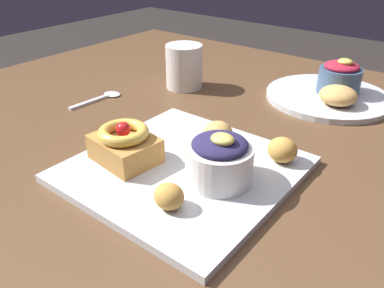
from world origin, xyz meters
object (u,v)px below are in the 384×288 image
(back_plate, at_px, (328,96))
(fritter_back, at_px, (282,150))
(back_pastry, at_px, (338,95))
(front_plate, at_px, (184,169))
(berry_ramekin, at_px, (219,159))
(fritter_middle, at_px, (218,134))
(back_ramekin, at_px, (340,77))
(spoon, at_px, (103,97))
(fritter_front, at_px, (169,196))
(cake_slice, at_px, (125,144))
(coffee_mug, at_px, (184,66))

(back_plate, bearing_deg, fritter_back, -81.42)
(back_pastry, bearing_deg, front_plate, -104.36)
(berry_ramekin, xyz_separation_m, fritter_middle, (-0.06, 0.08, -0.01))
(front_plate, distance_m, back_ramekin, 0.44)
(berry_ramekin, relative_size, fritter_back, 2.09)
(front_plate, height_order, spoon, front_plate)
(fritter_front, xyz_separation_m, fritter_back, (0.06, 0.19, 0.00))
(fritter_middle, relative_size, spoon, 0.38)
(cake_slice, height_order, fritter_back, cake_slice)
(berry_ramekin, distance_m, back_pastry, 0.37)
(fritter_front, height_order, back_pastry, back_pastry)
(fritter_back, xyz_separation_m, back_ramekin, (-0.03, 0.33, 0.01))
(front_plate, xyz_separation_m, berry_ramekin, (0.06, 0.00, 0.04))
(fritter_middle, relative_size, back_ramekin, 0.55)
(fritter_back, xyz_separation_m, back_pastry, (-0.01, 0.27, -0.00))
(cake_slice, xyz_separation_m, coffee_mug, (-0.15, 0.32, 0.01))
(cake_slice, xyz_separation_m, back_ramekin, (0.15, 0.47, 0.01))
(fritter_back, height_order, back_ramekin, back_ramekin)
(spoon, bearing_deg, cake_slice, -120.35)
(berry_ramekin, height_order, back_pastry, berry_ramekin)
(berry_ramekin, xyz_separation_m, back_ramekin, (0.01, 0.43, 0.00))
(back_ramekin, bearing_deg, spoon, -141.52)
(cake_slice, bearing_deg, spoon, 146.49)
(berry_ramekin, relative_size, fritter_middle, 1.92)
(cake_slice, xyz_separation_m, fritter_front, (0.13, -0.05, -0.01))
(cake_slice, height_order, back_pastry, cake_slice)
(fritter_middle, distance_m, back_ramekin, 0.35)
(coffee_mug, bearing_deg, fritter_back, -28.07)
(back_pastry, bearing_deg, coffee_mug, -164.61)
(back_ramekin, bearing_deg, fritter_back, -83.95)
(fritter_front, height_order, coffee_mug, coffee_mug)
(spoon, bearing_deg, back_pastry, -55.82)
(spoon, bearing_deg, coffee_mug, -26.99)
(back_ramekin, relative_size, spoon, 0.69)
(front_plate, bearing_deg, fritter_front, -61.22)
(cake_slice, distance_m, spoon, 0.29)
(fritter_back, bearing_deg, back_pastry, 92.73)
(berry_ramekin, bearing_deg, coffee_mug, 136.07)
(fritter_front, relative_size, spoon, 0.31)
(back_plate, height_order, back_pastry, back_pastry)
(cake_slice, height_order, coffee_mug, coffee_mug)
(front_plate, relative_size, cake_slice, 2.92)
(back_plate, relative_size, coffee_mug, 2.67)
(fritter_back, relative_size, coffee_mug, 0.46)
(back_plate, distance_m, back_pastry, 0.06)
(cake_slice, height_order, fritter_front, cake_slice)
(berry_ramekin, bearing_deg, spoon, 162.98)
(front_plate, bearing_deg, fritter_middle, 88.58)
(front_plate, distance_m, berry_ramekin, 0.07)
(back_plate, bearing_deg, berry_ramekin, -89.80)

